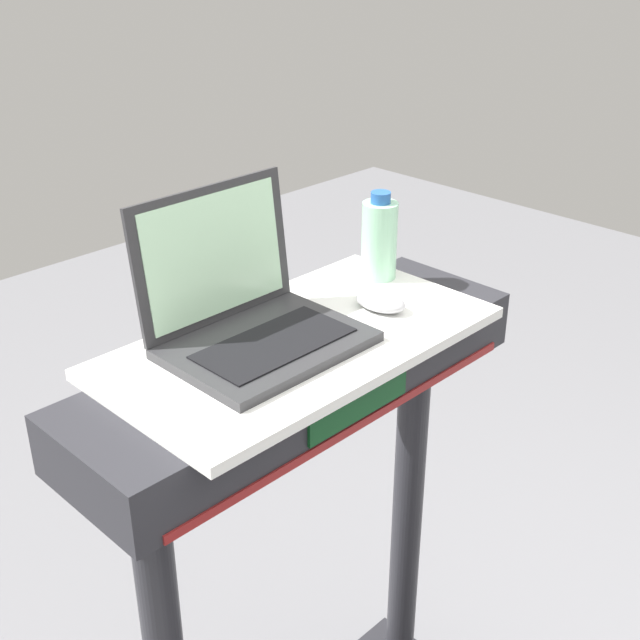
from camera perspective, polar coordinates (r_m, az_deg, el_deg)
desk_board at (r=1.47m, az=-1.39°, el=-1.48°), size 0.70×0.38×0.02m
laptop at (r=1.43m, az=-4.81°, el=0.37°), size 0.33×0.27×0.26m
computer_mouse at (r=1.55m, az=4.16°, el=1.25°), size 0.08×0.11×0.03m
water_bottle at (r=1.67m, az=4.07°, el=5.55°), size 0.07×0.07×0.18m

